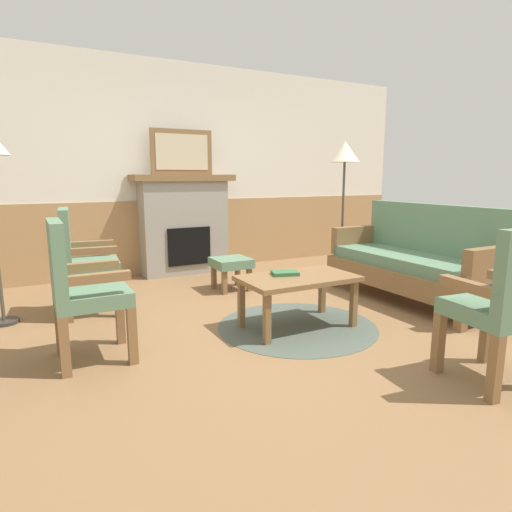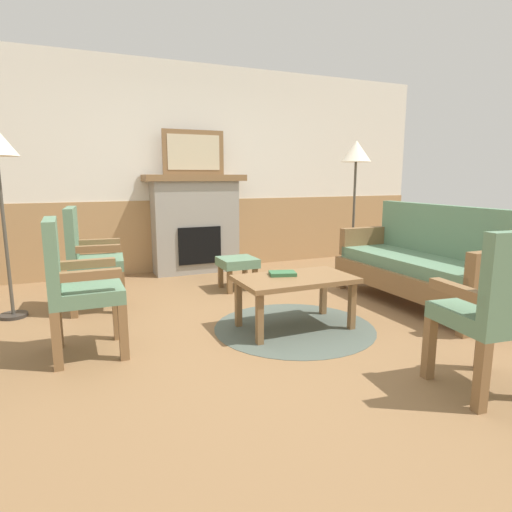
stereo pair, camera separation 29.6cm
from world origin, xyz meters
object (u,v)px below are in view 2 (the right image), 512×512
framed_picture (194,152)px  armchair_by_window_left (88,254)px  book_on_table (283,274)px  armchair_near_fireplace (75,282)px  floor_lamp_by_couch (356,160)px  fireplace (195,223)px  armchair_front_left (498,306)px  coffee_table (295,283)px  footstool (237,264)px  couch (421,265)px

framed_picture → armchair_by_window_left: 2.12m
framed_picture → armchair_by_window_left: framed_picture is taller
book_on_table → armchair_near_fireplace: size_ratio=0.22×
armchair_by_window_left → floor_lamp_by_couch: floor_lamp_by_couch is taller
fireplace → book_on_table: size_ratio=6.00×
fireplace → armchair_front_left: (0.66, -3.90, -0.11)m
armchair_near_fireplace → armchair_by_window_left: (0.14, 1.10, 0.00)m
coffee_table → footstool: 1.38m
book_on_table → armchair_near_fireplace: 1.61m
fireplace → coffee_table: 2.47m
couch → floor_lamp_by_couch: floor_lamp_by_couch is taller
coffee_table → floor_lamp_by_couch: size_ratio=0.57×
framed_picture → floor_lamp_by_couch: 2.04m
framed_picture → armchair_front_left: 4.09m
armchair_near_fireplace → armchair_front_left: bearing=-35.7°
framed_picture → coffee_table: (0.16, -2.45, -1.17)m
book_on_table → footstool: size_ratio=0.54×
framed_picture → footstool: size_ratio=2.00×
book_on_table → footstool: book_on_table is taller
footstool → armchair_near_fireplace: 2.12m
fireplace → armchair_near_fireplace: 2.79m
armchair_by_window_left → armchair_front_left: size_ratio=1.00×
framed_picture → armchair_by_window_left: bearing=-138.3°
couch → footstool: bearing=139.2°
couch → book_on_table: couch is taller
couch → floor_lamp_by_couch: 1.60m
couch → armchair_front_left: bearing=-121.8°
fireplace → book_on_table: 2.37m
book_on_table → armchair_front_left: armchair_front_left is taller
footstool → armchair_front_left: 2.88m
armchair_near_fireplace → floor_lamp_by_couch: size_ratio=0.58×
fireplace → couch: bearing=-55.0°
framed_picture → footstool: 1.68m
framed_picture → book_on_table: bearing=-87.9°
coffee_table → couch: bearing=4.5°
armchair_near_fireplace → armchair_front_left: same height
armchair_front_left → couch: bearing=58.2°
couch → armchair_front_left: size_ratio=1.84×
footstool → couch: bearing=-40.8°
armchair_front_left → floor_lamp_by_couch: (1.03, 2.78, 0.91)m
coffee_table → armchair_front_left: bearing=-70.7°
floor_lamp_by_couch → armchair_front_left: bearing=-110.3°
fireplace → floor_lamp_by_couch: bearing=-33.7°
armchair_front_left → floor_lamp_by_couch: 3.10m
coffee_table → floor_lamp_by_couch: (1.54, 1.33, 1.06)m
couch → armchair_by_window_left: 3.22m
fireplace → armchair_front_left: fireplace is taller
coffee_table → floor_lamp_by_couch: floor_lamp_by_couch is taller
framed_picture → armchair_front_left: bearing=-80.4°
couch → framed_picture: bearing=125.0°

